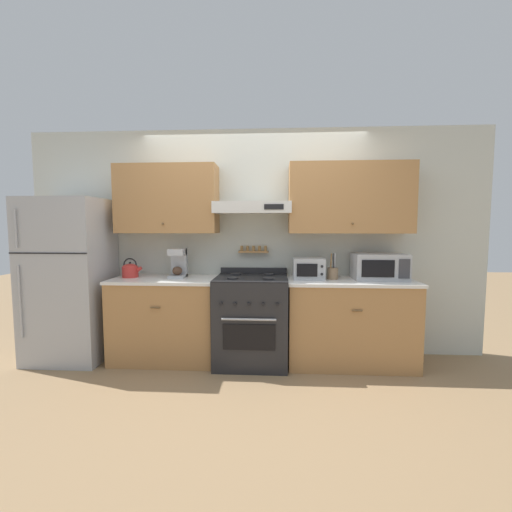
{
  "coord_description": "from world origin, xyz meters",
  "views": [
    {
      "loc": [
        0.27,
        -3.28,
        1.46
      ],
      "look_at": [
        0.05,
        0.26,
        1.15
      ],
      "focal_mm": 24.0,
      "sensor_mm": 36.0,
      "label": 1
    }
  ],
  "objects_px": {
    "coffee_maker": "(178,263)",
    "utensil_crock": "(333,273)",
    "toaster_oven": "(308,269)",
    "stove_range": "(252,320)",
    "refrigerator": "(70,280)",
    "microwave": "(379,267)",
    "tea_kettle": "(130,270)"
  },
  "relations": [
    {
      "from": "coffee_maker",
      "to": "microwave",
      "type": "bearing_deg",
      "value": -0.28
    },
    {
      "from": "coffee_maker",
      "to": "microwave",
      "type": "relative_size",
      "value": 0.59
    },
    {
      "from": "tea_kettle",
      "to": "coffee_maker",
      "type": "xyz_separation_m",
      "value": [
        0.53,
        0.03,
        0.08
      ]
    },
    {
      "from": "refrigerator",
      "to": "microwave",
      "type": "height_order",
      "value": "refrigerator"
    },
    {
      "from": "refrigerator",
      "to": "microwave",
      "type": "xyz_separation_m",
      "value": [
        3.34,
        0.09,
        0.16
      ]
    },
    {
      "from": "refrigerator",
      "to": "tea_kettle",
      "type": "height_order",
      "value": "refrigerator"
    },
    {
      "from": "utensil_crock",
      "to": "refrigerator",
      "type": "bearing_deg",
      "value": -178.61
    },
    {
      "from": "stove_range",
      "to": "toaster_oven",
      "type": "distance_m",
      "value": 0.82
    },
    {
      "from": "tea_kettle",
      "to": "utensil_crock",
      "type": "distance_m",
      "value": 2.2
    },
    {
      "from": "stove_range",
      "to": "toaster_oven",
      "type": "height_order",
      "value": "toaster_oven"
    },
    {
      "from": "refrigerator",
      "to": "coffee_maker",
      "type": "height_order",
      "value": "refrigerator"
    },
    {
      "from": "coffee_maker",
      "to": "microwave",
      "type": "xyz_separation_m",
      "value": [
        2.16,
        -0.01,
        -0.02
      ]
    },
    {
      "from": "tea_kettle",
      "to": "coffee_maker",
      "type": "distance_m",
      "value": 0.54
    },
    {
      "from": "refrigerator",
      "to": "coffee_maker",
      "type": "distance_m",
      "value": 1.2
    },
    {
      "from": "coffee_maker",
      "to": "microwave",
      "type": "height_order",
      "value": "coffee_maker"
    },
    {
      "from": "refrigerator",
      "to": "coffee_maker",
      "type": "xyz_separation_m",
      "value": [
        1.18,
        0.1,
        0.18
      ]
    },
    {
      "from": "stove_range",
      "to": "toaster_oven",
      "type": "xyz_separation_m",
      "value": [
        0.6,
        0.06,
        0.55
      ]
    },
    {
      "from": "stove_range",
      "to": "coffee_maker",
      "type": "bearing_deg",
      "value": 173.35
    },
    {
      "from": "coffee_maker",
      "to": "utensil_crock",
      "type": "relative_size",
      "value": 1.15
    },
    {
      "from": "tea_kettle",
      "to": "coffee_maker",
      "type": "height_order",
      "value": "coffee_maker"
    },
    {
      "from": "refrigerator",
      "to": "stove_range",
      "type": "bearing_deg",
      "value": 0.09
    },
    {
      "from": "coffee_maker",
      "to": "toaster_oven",
      "type": "distance_m",
      "value": 1.42
    },
    {
      "from": "coffee_maker",
      "to": "toaster_oven",
      "type": "height_order",
      "value": "coffee_maker"
    },
    {
      "from": "tea_kettle",
      "to": "coffee_maker",
      "type": "relative_size",
      "value": 0.7
    },
    {
      "from": "toaster_oven",
      "to": "utensil_crock",
      "type": "bearing_deg",
      "value": 0.39
    },
    {
      "from": "refrigerator",
      "to": "tea_kettle",
      "type": "xyz_separation_m",
      "value": [
        0.65,
        0.07,
        0.1
      ]
    },
    {
      "from": "microwave",
      "to": "toaster_oven",
      "type": "distance_m",
      "value": 0.74
    },
    {
      "from": "microwave",
      "to": "tea_kettle",
      "type": "bearing_deg",
      "value": -179.62
    },
    {
      "from": "tea_kettle",
      "to": "toaster_oven",
      "type": "xyz_separation_m",
      "value": [
        1.94,
        -0.0,
        0.03
      ]
    },
    {
      "from": "stove_range",
      "to": "refrigerator",
      "type": "height_order",
      "value": "refrigerator"
    },
    {
      "from": "tea_kettle",
      "to": "utensil_crock",
      "type": "xyz_separation_m",
      "value": [
        2.2,
        0.0,
        -0.01
      ]
    },
    {
      "from": "coffee_maker",
      "to": "stove_range",
      "type": "bearing_deg",
      "value": -6.65
    }
  ]
}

